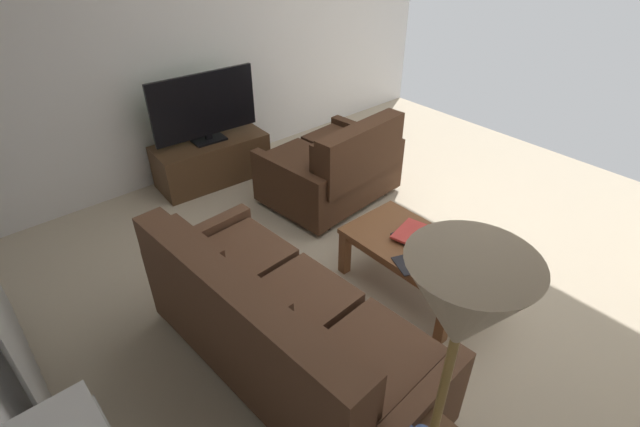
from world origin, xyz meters
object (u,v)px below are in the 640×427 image
object	(u,v)px
floor_lamp	(455,339)
tv_stand	(212,160)
sofa_main	(279,329)
flat_tv	(204,107)
book_stack	(414,234)
loose_magazine	(418,262)
tv_remote	(442,235)
coffee_table	(415,251)
loveseat_near	(335,167)

from	to	relation	value
floor_lamp	tv_stand	bearing A→B (deg)	-17.99
sofa_main	tv_stand	world-z (taller)	sofa_main
flat_tv	book_stack	xyz separation A→B (m)	(-2.35, -0.33, -0.36)
loose_magazine	book_stack	bearing A→B (deg)	-22.38
floor_lamp	book_stack	xyz separation A→B (m)	(1.22, -1.49, -1.07)
flat_tv	tv_remote	world-z (taller)	flat_tv
flat_tv	loose_magazine	xyz separation A→B (m)	(-2.55, -0.13, -0.38)
coffee_table	loose_magazine	bearing A→B (deg)	132.46
loveseat_near	coffee_table	world-z (taller)	loveseat_near
floor_lamp	flat_tv	world-z (taller)	floor_lamp
loveseat_near	loose_magazine	size ratio (longest dim) A/B	4.08
coffee_table	tv_remote	bearing A→B (deg)	-106.44
sofa_main	flat_tv	size ratio (longest dim) A/B	1.85
book_stack	loose_magazine	bearing A→B (deg)	135.54
tv_stand	loose_magazine	xyz separation A→B (m)	(-2.55, -0.13, 0.19)
coffee_table	tv_remote	distance (m)	0.24
coffee_table	flat_tv	bearing A→B (deg)	6.58
book_stack	loose_magazine	distance (m)	0.29
sofa_main	loveseat_near	distance (m)	2.05
coffee_table	tv_stand	world-z (taller)	tv_stand
flat_tv	tv_remote	bearing A→B (deg)	-168.71
tv_stand	book_stack	xyz separation A→B (m)	(-2.35, -0.33, 0.21)
floor_lamp	tv_remote	xyz separation A→B (m)	(1.08, -1.65, -1.08)
tv_remote	flat_tv	bearing A→B (deg)	11.29
floor_lamp	flat_tv	xyz separation A→B (m)	(3.57, -1.16, -0.71)
sofa_main	book_stack	distance (m)	1.25
book_stack	loose_magazine	world-z (taller)	book_stack
tv_stand	floor_lamp	bearing A→B (deg)	162.01
tv_remote	loose_magazine	xyz separation A→B (m)	(-0.07, 0.37, -0.01)
sofa_main	loveseat_near	size ratio (longest dim) A/B	1.57
floor_lamp	flat_tv	size ratio (longest dim) A/B	1.67
floor_lamp	tv_stand	world-z (taller)	floor_lamp
sofa_main	book_stack	world-z (taller)	sofa_main
coffee_table	loose_magazine	xyz separation A→B (m)	(-0.14, 0.15, 0.07)
flat_tv	floor_lamp	bearing A→B (deg)	161.98
tv_stand	loose_magazine	bearing A→B (deg)	-177.08
loveseat_near	tv_remote	distance (m)	1.38
loveseat_near	book_stack	bearing A→B (deg)	164.00
coffee_table	loose_magazine	world-z (taller)	loose_magazine
loveseat_near	loose_magazine	bearing A→B (deg)	158.88
loose_magazine	coffee_table	bearing A→B (deg)	-25.46
coffee_table	flat_tv	distance (m)	2.47
coffee_table	floor_lamp	size ratio (longest dim) A/B	0.57
book_stack	tv_remote	xyz separation A→B (m)	(-0.13, -0.16, -0.01)
sofa_main	coffee_table	bearing A→B (deg)	-91.45
tv_stand	loose_magazine	size ratio (longest dim) A/B	3.74
floor_lamp	book_stack	bearing A→B (deg)	-50.75
tv_remote	loose_magazine	distance (m)	0.37
sofa_main	loveseat_near	bearing A→B (deg)	-51.50
tv_stand	tv_remote	bearing A→B (deg)	-168.68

